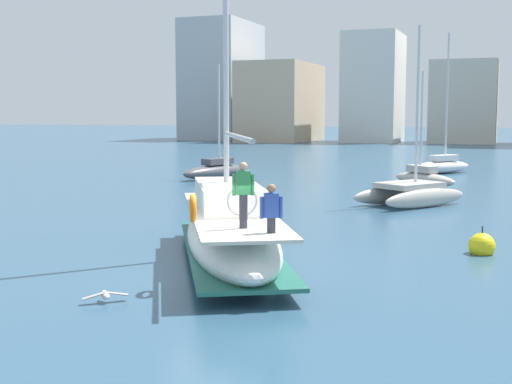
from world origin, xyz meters
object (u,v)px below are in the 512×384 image
(mooring_buoy, at_px, (482,246))
(moored_sloop_near, at_px, (410,192))
(moored_cutter_left, at_px, (441,165))
(main_sailboat, at_px, (231,231))
(moored_sloop_far, at_px, (215,170))
(moored_catamaran, at_px, (424,177))
(seagull, at_px, (105,295))

(mooring_buoy, bearing_deg, moored_sloop_near, 109.09)
(moored_sloop_near, bearing_deg, moored_cutter_left, 90.97)
(moored_cutter_left, distance_m, mooring_buoy, 28.34)
(main_sailboat, relative_size, mooring_buoy, 12.93)
(moored_sloop_near, bearing_deg, moored_sloop_far, 147.44)
(moored_catamaran, height_order, mooring_buoy, moored_catamaran)
(moored_catamaran, bearing_deg, moored_sloop_far, -178.95)
(moored_sloop_near, xyz_separation_m, seagull, (-4.00, -18.93, -0.44))
(moored_sloop_far, bearing_deg, moored_catamaran, 1.05)
(moored_sloop_near, bearing_deg, seagull, -101.93)
(moored_sloop_near, relative_size, moored_cutter_left, 0.84)
(moored_cutter_left, bearing_deg, moored_catamaran, -90.83)
(moored_sloop_far, distance_m, mooring_buoy, 25.62)
(seagull, bearing_deg, main_sailboat, 77.81)
(moored_sloop_near, height_order, moored_catamaran, moored_sloop_near)
(moored_catamaran, distance_m, seagull, 28.05)
(mooring_buoy, bearing_deg, moored_cutter_left, 97.90)
(moored_catamaran, height_order, seagull, moored_catamaran)
(moored_sloop_far, xyz_separation_m, moored_catamaran, (13.12, 0.24, -0.06))
(moored_sloop_far, bearing_deg, mooring_buoy, -48.00)
(moored_cutter_left, bearing_deg, moored_sloop_far, -145.70)
(moored_cutter_left, bearing_deg, mooring_buoy, -82.10)
(main_sailboat, relative_size, moored_cutter_left, 1.33)
(moored_sloop_near, bearing_deg, mooring_buoy, -70.91)
(moored_sloop_near, relative_size, moored_catamaran, 1.23)
(moored_cutter_left, bearing_deg, seagull, -95.77)
(moored_catamaran, xyz_separation_m, mooring_buoy, (4.02, -19.28, -0.28))
(main_sailboat, xyz_separation_m, seagull, (-1.03, -4.76, -0.74))
(main_sailboat, distance_m, seagull, 4.93)
(moored_sloop_far, height_order, moored_catamaran, moored_sloop_far)
(moored_sloop_far, relative_size, seagull, 8.61)
(main_sailboat, relative_size, moored_sloop_near, 1.59)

